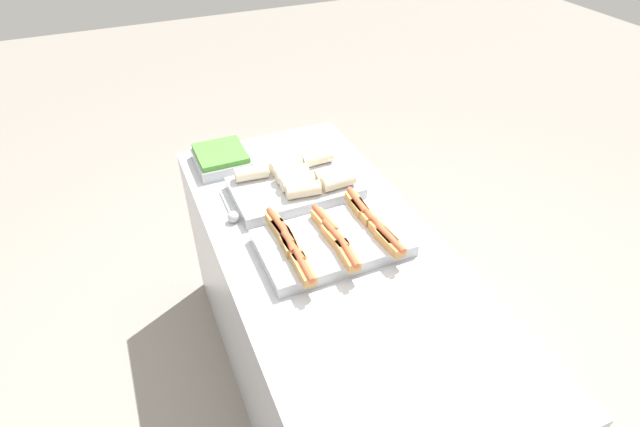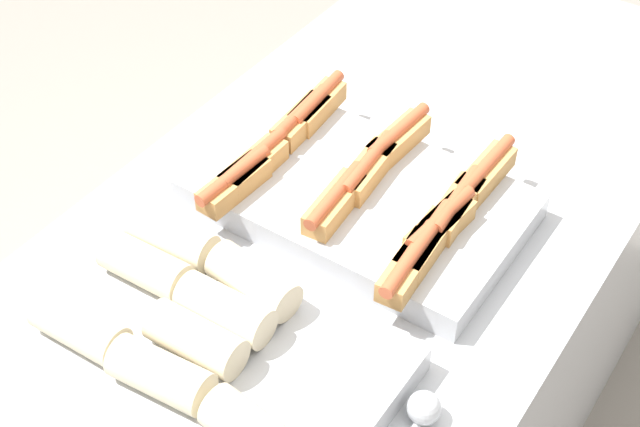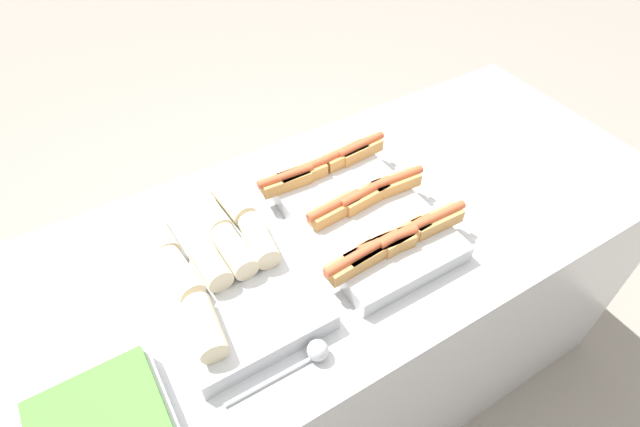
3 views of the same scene
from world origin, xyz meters
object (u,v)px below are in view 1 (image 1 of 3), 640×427
at_px(tray_hotdogs, 331,240).
at_px(tray_wraps, 297,184).
at_px(tray_side_front, 221,158).
at_px(serving_spoon_near, 232,215).

xyz_separation_m(tray_hotdogs, tray_wraps, (-0.38, 0.02, 0.00)).
bearing_deg(tray_wraps, tray_hotdogs, -2.28).
distance_m(tray_hotdogs, tray_side_front, 0.75).
bearing_deg(serving_spoon_near, tray_side_front, 171.04).
relative_size(tray_wraps, serving_spoon_near, 2.18).
height_order(tray_hotdogs, tray_wraps, tray_wraps).
distance_m(tray_hotdogs, tray_wraps, 0.38).
bearing_deg(serving_spoon_near, tray_hotdogs, 42.33).
bearing_deg(tray_wraps, serving_spoon_near, -77.31).
bearing_deg(tray_side_front, serving_spoon_near, -8.96).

